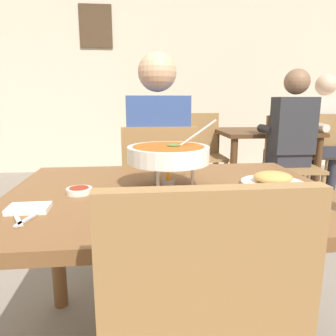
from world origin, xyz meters
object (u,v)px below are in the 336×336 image
(sauce_dish, at_px, (79,190))
(chair_bg_right, at_px, (202,149))
(dining_table_far, at_px, (264,142))
(chair_bg_left, at_px, (324,150))
(dining_table_main, at_px, (172,217))
(chair_diner_main, at_px, (158,189))
(diner_main, at_px, (157,150))
(appetizer_plate, at_px, (273,180))
(chair_bg_middle, at_px, (290,158))
(patron_bg_left, at_px, (324,128))
(curry_bowl, at_px, (169,155))
(rice_plate, at_px, (209,211))
(patron_bg_middle, at_px, (290,133))

(sauce_dish, height_order, chair_bg_right, chair_bg_right)
(dining_table_far, bearing_deg, chair_bg_left, -7.48)
(dining_table_main, distance_m, chair_diner_main, 0.74)
(diner_main, height_order, appetizer_plate, diner_main)
(chair_diner_main, height_order, chair_bg_middle, same)
(dining_table_far, relative_size, chair_bg_left, 1.11)
(sauce_dish, bearing_deg, patron_bg_left, 43.49)
(curry_bowl, distance_m, chair_bg_middle, 2.13)
(diner_main, height_order, patron_bg_left, same)
(rice_plate, xyz_separation_m, chair_bg_right, (0.53, 2.56, -0.23))
(curry_bowl, distance_m, patron_bg_left, 2.84)
(sauce_dish, height_order, patron_bg_middle, patron_bg_middle)
(curry_bowl, height_order, sauce_dish, curry_bowl)
(diner_main, relative_size, appetizer_plate, 5.46)
(appetizer_plate, xyz_separation_m, chair_bg_right, (0.20, 2.25, -0.23))
(chair_bg_middle, xyz_separation_m, chair_bg_right, (-0.71, 0.62, 0.00))
(appetizer_plate, bearing_deg, dining_table_main, -177.15)
(sauce_dish, bearing_deg, chair_bg_middle, 45.34)
(chair_bg_right, height_order, patron_bg_left, patron_bg_left)
(curry_bowl, xyz_separation_m, rice_plate, (0.08, -0.31, -0.11))
(chair_bg_right, bearing_deg, appetizer_plate, -95.15)
(curry_bowl, height_order, chair_bg_right, curry_bowl)
(appetizer_plate, height_order, chair_bg_right, chair_bg_right)
(appetizer_plate, distance_m, patron_bg_middle, 1.83)
(curry_bowl, distance_m, chair_bg_left, 2.86)
(chair_bg_right, bearing_deg, patron_bg_middle, -43.71)
(sauce_dish, distance_m, patron_bg_left, 3.08)
(appetizer_plate, xyz_separation_m, chair_bg_middle, (0.92, 1.63, -0.23))
(appetizer_plate, relative_size, sauce_dish, 2.67)
(patron_bg_left, distance_m, patron_bg_middle, 0.79)
(patron_bg_left, bearing_deg, dining_table_far, 173.49)
(rice_plate, bearing_deg, chair_bg_middle, 57.43)
(diner_main, distance_m, rice_plate, 1.06)
(chair_bg_middle, bearing_deg, dining_table_main, -128.43)
(diner_main, xyz_separation_m, chair_bg_middle, (1.31, 0.88, -0.24))
(chair_bg_right, bearing_deg, dining_table_far, -7.50)
(rice_plate, bearing_deg, chair_diner_main, 93.88)
(dining_table_far, height_order, chair_bg_right, chair_bg_right)
(chair_diner_main, height_order, dining_table_far, chair_diner_main)
(chair_diner_main, xyz_separation_m, patron_bg_middle, (1.28, 0.88, 0.24))
(chair_bg_right, distance_m, patron_bg_middle, 0.97)
(dining_table_main, xyz_separation_m, appetizer_plate, (0.40, 0.02, 0.13))
(curry_bowl, xyz_separation_m, appetizer_plate, (0.41, 0.00, -0.11))
(appetizer_plate, xyz_separation_m, patron_bg_left, (1.51, 2.09, 0.00))
(chair_bg_left, bearing_deg, patron_bg_left, 151.83)
(chair_diner_main, distance_m, sauce_dish, 0.85)
(dining_table_main, bearing_deg, appetizer_plate, 2.85)
(chair_bg_middle, bearing_deg, appetizer_plate, -119.29)
(appetizer_plate, xyz_separation_m, sauce_dish, (-0.73, -0.03, -0.01))
(appetizer_plate, height_order, dining_table_far, appetizer_plate)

